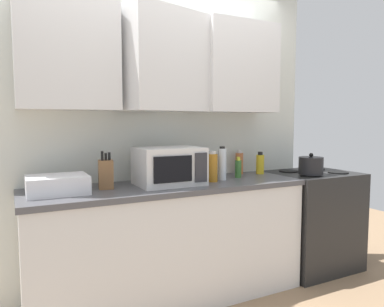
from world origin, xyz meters
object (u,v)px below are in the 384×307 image
bottle_green_oil (238,168)px  knife_block (106,174)px  kettle (311,166)px  bottle_spice_jar (239,163)px  dish_rack (57,185)px  bottle_clear_tall (222,164)px  bottle_amber_vinegar (212,167)px  bottle_yellow_mustard (260,164)px  microwave (169,166)px  stove_range (312,220)px

bottle_green_oil → knife_block: bearing=179.3°
kettle → bottle_spice_jar: bearing=142.5°
dish_rack → bottle_spice_jar: bottle_spice_jar is taller
dish_rack → bottle_clear_tall: (1.25, -0.01, 0.07)m
bottle_spice_jar → bottle_amber_vinegar: (-0.43, -0.26, 0.02)m
dish_rack → bottle_green_oil: bottle_green_oil is taller
kettle → bottle_yellow_mustard: bottle_yellow_mustard is taller
knife_block → bottle_spice_jar: bearing=7.8°
dish_rack → bottle_yellow_mustard: size_ratio=1.90×
microwave → bottle_yellow_mustard: bearing=8.3°
dish_rack → microwave: bearing=-0.8°
dish_rack → bottle_amber_vinegar: size_ratio=1.58×
microwave → knife_block: 0.47m
bottle_clear_tall → bottle_amber_vinegar: (-0.11, -0.03, -0.02)m
kettle → bottle_spice_jar: bottle_spice_jar is taller
microwave → knife_block: microwave is taller
bottle_yellow_mustard → bottle_amber_vinegar: (-0.60, -0.17, 0.02)m
kettle → bottle_yellow_mustard: (-0.33, 0.29, 0.00)m
dish_rack → bottle_yellow_mustard: 1.75m
bottle_spice_jar → bottle_amber_vinegar: bottle_amber_vinegar is taller
bottle_clear_tall → bottle_amber_vinegar: bearing=-163.2°
dish_rack → bottle_yellow_mustard: bottle_yellow_mustard is taller
bottle_green_oil → stove_range: bearing=-3.8°
kettle → bottle_yellow_mustard: bearing=138.6°
microwave → knife_block: size_ratio=1.80×
stove_range → kettle: size_ratio=4.37×
bottle_green_oil → bottle_yellow_mustard: bearing=17.6°
stove_range → bottle_clear_tall: (-0.99, 0.01, 0.58)m
microwave → bottle_amber_vinegar: bearing=-5.4°
bottle_amber_vinegar → microwave: bearing=174.6°
bottle_clear_tall → bottle_spice_jar: bearing=35.4°
bottle_green_oil → bottle_spice_jar: bearing=53.6°
knife_block → bottle_yellow_mustard: 1.41m
kettle → knife_block: size_ratio=0.78×
knife_block → bottle_green_oil: knife_block is taller
kettle → microwave: size_ratio=0.43×
bottle_clear_tall → dish_rack: bearing=179.5°
dish_rack → bottle_green_oil: size_ratio=2.16×
stove_range → bottle_yellow_mustard: bearing=163.4°
bottle_clear_tall → bottle_amber_vinegar: size_ratio=1.14×
stove_range → kettle: 0.58m
kettle → bottle_clear_tall: 0.83m
knife_block → bottle_clear_tall: bottle_clear_tall is taller
bottle_spice_jar → stove_range: bearing=-19.7°
microwave → kettle: bearing=-6.6°
dish_rack → bottle_yellow_mustard: (1.74, 0.13, 0.03)m
bottle_spice_jar → knife_block: bearing=-172.2°
bottle_green_oil → bottle_yellow_mustard: size_ratio=0.88×
kettle → bottle_green_oil: 0.66m
bottle_green_oil → bottle_yellow_mustard: 0.32m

